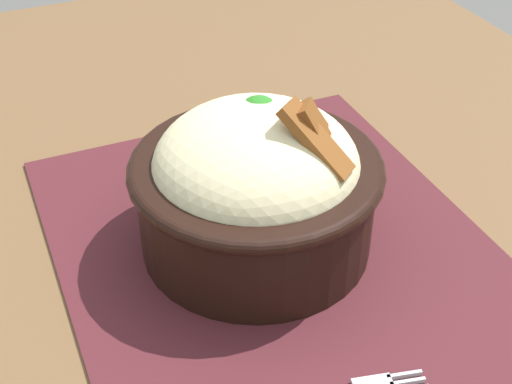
# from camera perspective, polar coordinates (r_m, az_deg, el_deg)

# --- Properties ---
(table) EXTENTS (1.27, 0.87, 0.74)m
(table) POSITION_cam_1_polar(r_m,az_deg,el_deg) (0.59, 3.93, -12.70)
(table) COLOR brown
(table) RESTS_ON ground_plane
(placemat) EXTENTS (0.46, 0.33, 0.00)m
(placemat) POSITION_cam_1_polar(r_m,az_deg,el_deg) (0.56, 2.73, -6.34)
(placemat) COLOR #47191E
(placemat) RESTS_ON table
(bowl) EXTENTS (0.20, 0.20, 0.14)m
(bowl) POSITION_cam_1_polar(r_m,az_deg,el_deg) (0.55, 0.00, 0.66)
(bowl) COLOR black
(bowl) RESTS_ON placemat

